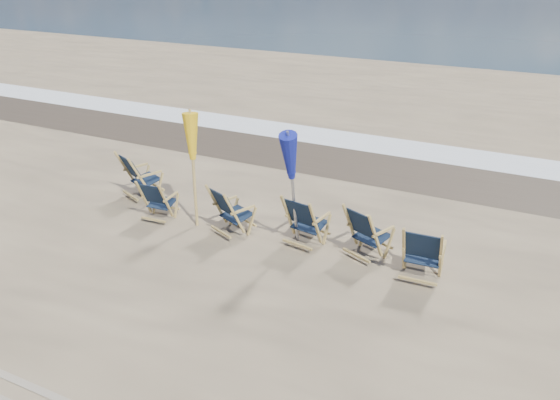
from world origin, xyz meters
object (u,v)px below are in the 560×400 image
at_px(beach_chair_5, 440,258).
at_px(umbrella_blue, 294,154).
at_px(beach_chair_4, 375,239).
at_px(beach_chair_1, 166,203).
at_px(beach_chair_3, 315,226).
at_px(beach_chair_2, 234,216).
at_px(umbrella_yellow, 192,144).
at_px(beach_chair_0, 141,180).

relative_size(beach_chair_5, umbrella_blue, 0.44).
distance_m(beach_chair_4, umbrella_blue, 1.93).
height_order(beach_chair_1, umbrella_blue, umbrella_blue).
distance_m(beach_chair_1, beach_chair_3, 2.96).
height_order(beach_chair_1, beach_chair_5, beach_chair_5).
relative_size(beach_chair_2, beach_chair_3, 0.97).
xyz_separation_m(beach_chair_1, beach_chair_4, (4.00, 0.27, 0.05)).
bearing_deg(beach_chair_2, umbrella_yellow, 7.40).
bearing_deg(beach_chair_0, umbrella_yellow, -167.55).
xyz_separation_m(beach_chair_2, umbrella_yellow, (-1.01, 0.29, 1.12)).
bearing_deg(beach_chair_0, beach_chair_3, -161.85).
distance_m(beach_chair_2, beach_chair_3, 1.47).
distance_m(beach_chair_4, beach_chair_5, 1.10).
height_order(beach_chair_2, beach_chair_4, beach_chair_4).
bearing_deg(umbrella_yellow, beach_chair_2, -15.87).
height_order(beach_chair_3, beach_chair_4, beach_chair_3).
distance_m(beach_chair_0, beach_chair_2, 2.58).
bearing_deg(beach_chair_2, beach_chair_5, -155.49).
bearing_deg(umbrella_yellow, beach_chair_3, -0.91).
bearing_deg(beach_chair_0, beach_chair_1, 174.39).
relative_size(beach_chair_4, umbrella_blue, 0.43).
bearing_deg(beach_chair_3, umbrella_blue, 18.47).
bearing_deg(umbrella_blue, beach_chair_5, -2.45).
xyz_separation_m(beach_chair_0, umbrella_yellow, (1.52, -0.27, 1.09)).
distance_m(beach_chair_3, umbrella_yellow, 2.69).
relative_size(beach_chair_3, beach_chair_4, 1.02).
bearing_deg(umbrella_blue, beach_chair_0, 174.06).
bearing_deg(beach_chair_2, beach_chair_1, 22.99).
bearing_deg(beach_chair_0, beach_chair_5, -161.87).
bearing_deg(beach_chair_0, umbrella_blue, -163.31).
distance_m(beach_chair_0, beach_chair_3, 3.99).
relative_size(beach_chair_4, beach_chair_5, 0.98).
bearing_deg(beach_chair_0, beach_chair_2, -169.85).
xyz_separation_m(beach_chair_1, beach_chair_3, (2.95, 0.24, 0.06)).
xyz_separation_m(beach_chair_0, beach_chair_1, (1.03, -0.55, -0.08)).
bearing_deg(beach_chair_2, beach_chair_0, 10.79).
height_order(beach_chair_0, umbrella_blue, umbrella_blue).
distance_m(beach_chair_1, umbrella_blue, 2.89).
bearing_deg(beach_chair_5, umbrella_yellow, -4.93).
height_order(beach_chair_1, beach_chair_3, beach_chair_3).
xyz_separation_m(beach_chair_0, beach_chair_2, (2.52, -0.56, -0.03)).
xyz_separation_m(beach_chair_0, beach_chair_4, (5.02, -0.29, -0.02)).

